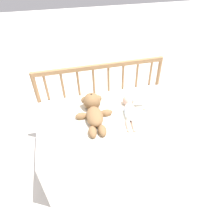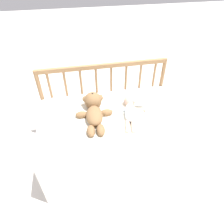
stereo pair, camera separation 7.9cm
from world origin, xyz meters
name	(u,v)px [view 1 (the left image)]	position (x,y,z in m)	size (l,w,h in m)	color
ground_plane	(112,156)	(0.00, 0.00, 0.00)	(12.00, 12.00, 0.00)	silver
crib_mattress	(112,138)	(0.00, 0.00, 0.25)	(1.18, 0.72, 0.51)	white
crib_rail	(101,87)	(0.00, 0.38, 0.56)	(1.18, 0.04, 0.79)	#997047
blanket	(113,118)	(0.00, -0.01, 0.51)	(0.84, 0.55, 0.01)	silver
teddy_bear	(94,110)	(-0.14, 0.06, 0.57)	(0.31, 0.44, 0.15)	olive
baby	(129,109)	(0.16, 0.03, 0.55)	(0.32, 0.40, 0.10)	white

